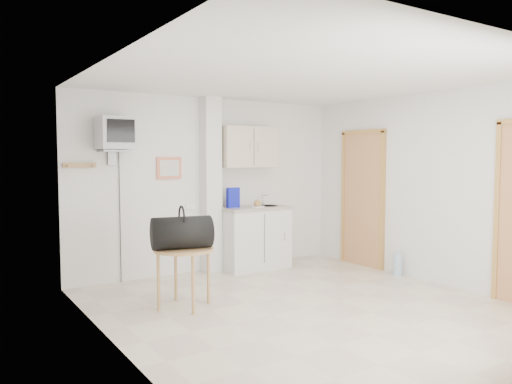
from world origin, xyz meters
TOP-DOWN VIEW (x-y plane):
  - ground at (0.00, 0.00)m, footprint 4.50×4.50m
  - room_envelope at (0.24, 0.09)m, footprint 4.24×4.54m
  - kitchenette at (0.57, 2.00)m, footprint 1.03×0.58m
  - crt_television at (-1.45, 2.02)m, footprint 0.44×0.45m
  - round_table at (-1.12, 0.76)m, footprint 0.66×0.66m
  - duffel_bag at (-1.15, 0.73)m, footprint 0.69×0.47m
  - water_bottle at (1.98, 0.46)m, footprint 0.12×0.12m

SIDE VIEW (x-z plane):
  - ground at x=0.00m, z-range 0.00..0.00m
  - water_bottle at x=1.98m, z-range -0.02..0.34m
  - round_table at x=-1.12m, z-range 0.25..0.91m
  - kitchenette at x=0.57m, z-range -0.25..1.85m
  - duffel_bag at x=-1.15m, z-range 0.60..1.07m
  - room_envelope at x=0.24m, z-range 0.26..2.81m
  - crt_television at x=-1.45m, z-range 0.86..3.01m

